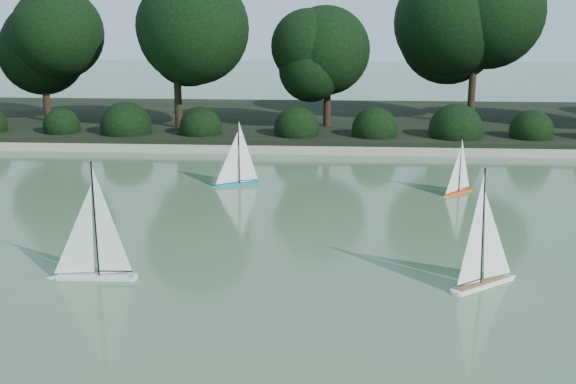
{
  "coord_description": "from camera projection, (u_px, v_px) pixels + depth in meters",
  "views": [
    {
      "loc": [
        1.24,
        -8.25,
        3.48
      ],
      "look_at": [
        0.52,
        2.5,
        0.7
      ],
      "focal_mm": 45.0,
      "sensor_mm": 36.0,
      "label": 1
    }
  ],
  "objects": [
    {
      "name": "tree_line",
      "position": [
        337.0,
        39.0,
        19.23
      ],
      "size": [
        26.31,
        3.93,
        4.39
      ],
      "color": "black",
      "rests_on": "ground"
    },
    {
      "name": "far_bank",
      "position": [
        294.0,
        122.0,
        21.44
      ],
      "size": [
        40.0,
        8.0,
        0.3
      ],
      "primitive_type": "cube",
      "color": "black",
      "rests_on": "ground"
    },
    {
      "name": "sailboat_teal",
      "position": [
        234.0,
        175.0,
        14.36
      ],
      "size": [
        1.01,
        0.55,
        1.43
      ],
      "color": "teal",
      "rests_on": "ground"
    },
    {
      "name": "pond_coping",
      "position": [
        284.0,
        150.0,
        17.59
      ],
      "size": [
        40.0,
        0.35,
        0.18
      ],
      "primitive_type": "cube",
      "color": "gray",
      "rests_on": "ground"
    },
    {
      "name": "sailboat_white_a",
      "position": [
        87.0,
        260.0,
        9.43
      ],
      "size": [
        1.23,
        0.25,
        1.68
      ],
      "color": "silver",
      "rests_on": "ground"
    },
    {
      "name": "sailboat_orange",
      "position": [
        456.0,
        185.0,
        13.73
      ],
      "size": [
        0.7,
        0.69,
        1.19
      ],
      "color": "#E2481F",
      "rests_on": "ground"
    },
    {
      "name": "sailboat_white_b",
      "position": [
        489.0,
        266.0,
        9.23
      ],
      "size": [
        1.04,
        0.87,
        1.65
      ],
      "color": "white",
      "rests_on": "ground"
    },
    {
      "name": "ground",
      "position": [
        232.0,
        296.0,
        8.92
      ],
      "size": [
        80.0,
        80.0,
        0.0
      ],
      "primitive_type": "plane",
      "color": "#3A5432",
      "rests_on": "ground"
    },
    {
      "name": "shrub_hedge",
      "position": [
        287.0,
        129.0,
        18.37
      ],
      "size": [
        29.1,
        1.1,
        1.1
      ],
      "color": "black",
      "rests_on": "ground"
    }
  ]
}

